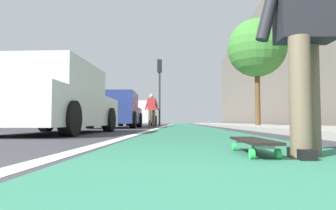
{
  "coord_description": "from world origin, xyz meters",
  "views": [
    {
      "loc": [
        -0.8,
        0.35,
        0.24
      ],
      "look_at": [
        9.63,
        0.74,
        0.82
      ],
      "focal_mm": 33.14,
      "sensor_mm": 36.0,
      "label": 1
    }
  ],
  "objects_px": {
    "parked_car_near": "(55,101)",
    "parked_car_far": "(139,114)",
    "pedestrian_distant": "(152,108)",
    "skateboard": "(253,142)",
    "traffic_light": "(160,80)",
    "skater_person": "(305,25)",
    "street_tree_mid": "(257,48)",
    "parked_car_mid": "(117,111)"
  },
  "relations": [
    {
      "from": "parked_car_near",
      "to": "pedestrian_distant",
      "type": "relative_size",
      "value": 2.57
    },
    {
      "from": "street_tree_mid",
      "to": "parked_car_near",
      "type": "bearing_deg",
      "value": 137.07
    },
    {
      "from": "street_tree_mid",
      "to": "skater_person",
      "type": "bearing_deg",
      "value": 167.75
    },
    {
      "from": "traffic_light",
      "to": "parked_car_mid",
      "type": "bearing_deg",
      "value": 167.51
    },
    {
      "from": "parked_car_far",
      "to": "traffic_light",
      "type": "xyz_separation_m",
      "value": [
        0.12,
        -1.28,
        2.16
      ]
    },
    {
      "from": "parked_car_mid",
      "to": "street_tree_mid",
      "type": "bearing_deg",
      "value": -93.14
    },
    {
      "from": "parked_car_far",
      "to": "street_tree_mid",
      "type": "xyz_separation_m",
      "value": [
        -6.48,
        -5.71,
        2.55
      ]
    },
    {
      "from": "parked_car_far",
      "to": "pedestrian_distant",
      "type": "height_order",
      "value": "pedestrian_distant"
    },
    {
      "from": "parked_car_far",
      "to": "pedestrian_distant",
      "type": "distance_m",
      "value": 3.37
    },
    {
      "from": "parked_car_far",
      "to": "traffic_light",
      "type": "bearing_deg",
      "value": -84.49
    },
    {
      "from": "skater_person",
      "to": "parked_car_mid",
      "type": "relative_size",
      "value": 0.37
    },
    {
      "from": "street_tree_mid",
      "to": "pedestrian_distant",
      "type": "bearing_deg",
      "value": 54.54
    },
    {
      "from": "parked_car_mid",
      "to": "traffic_light",
      "type": "bearing_deg",
      "value": -12.49
    },
    {
      "from": "skater_person",
      "to": "street_tree_mid",
      "type": "relative_size",
      "value": 0.37
    },
    {
      "from": "traffic_light",
      "to": "parked_car_far",
      "type": "bearing_deg",
      "value": 95.51
    },
    {
      "from": "traffic_light",
      "to": "pedestrian_distant",
      "type": "relative_size",
      "value": 2.45
    },
    {
      "from": "skateboard",
      "to": "traffic_light",
      "type": "xyz_separation_m",
      "value": [
        16.93,
        1.81,
        2.79
      ]
    },
    {
      "from": "parked_car_near",
      "to": "parked_car_far",
      "type": "distance_m",
      "value": 12.73
    },
    {
      "from": "parked_car_mid",
      "to": "traffic_light",
      "type": "distance_m",
      "value": 6.79
    },
    {
      "from": "parked_car_far",
      "to": "street_tree_mid",
      "type": "distance_m",
      "value": 9.0
    },
    {
      "from": "skater_person",
      "to": "traffic_light",
      "type": "distance_m",
      "value": 17.32
    },
    {
      "from": "street_tree_mid",
      "to": "pedestrian_distant",
      "type": "relative_size",
      "value": 2.64
    },
    {
      "from": "parked_car_near",
      "to": "parked_car_far",
      "type": "relative_size",
      "value": 1.01
    },
    {
      "from": "skateboard",
      "to": "parked_car_mid",
      "type": "distance_m",
      "value": 11.14
    },
    {
      "from": "skateboard",
      "to": "parked_car_far",
      "type": "distance_m",
      "value": 17.1
    },
    {
      "from": "street_tree_mid",
      "to": "pedestrian_distant",
      "type": "distance_m",
      "value": 6.13
    },
    {
      "from": "skater_person",
      "to": "parked_car_far",
      "type": "distance_m",
      "value": 17.3
    },
    {
      "from": "skater_person",
      "to": "parked_car_near",
      "type": "xyz_separation_m",
      "value": [
        4.23,
        3.54,
        -0.24
      ]
    },
    {
      "from": "parked_car_near",
      "to": "traffic_light",
      "type": "relative_size",
      "value": 1.05
    },
    {
      "from": "skater_person",
      "to": "traffic_light",
      "type": "xyz_separation_m",
      "value": [
        17.08,
        2.16,
        1.95
      ]
    },
    {
      "from": "parked_car_near",
      "to": "pedestrian_distant",
      "type": "distance_m",
      "value": 9.62
    },
    {
      "from": "parked_car_mid",
      "to": "parked_car_far",
      "type": "relative_size",
      "value": 1.03
    },
    {
      "from": "pedestrian_distant",
      "to": "parked_car_near",
      "type": "bearing_deg",
      "value": 172.92
    },
    {
      "from": "skateboard",
      "to": "traffic_light",
      "type": "relative_size",
      "value": 0.2
    },
    {
      "from": "parked_car_far",
      "to": "pedestrian_distant",
      "type": "bearing_deg",
      "value": -161.22
    },
    {
      "from": "parked_car_near",
      "to": "parked_car_far",
      "type": "height_order",
      "value": "parked_car_far"
    },
    {
      "from": "parked_car_near",
      "to": "pedestrian_distant",
      "type": "bearing_deg",
      "value": -7.08
    },
    {
      "from": "skater_person",
      "to": "parked_car_mid",
      "type": "distance_m",
      "value": 11.37
    },
    {
      "from": "parked_car_far",
      "to": "parked_car_near",
      "type": "bearing_deg",
      "value": 179.53
    },
    {
      "from": "street_tree_mid",
      "to": "skateboard",
      "type": "bearing_deg",
      "value": 165.76
    },
    {
      "from": "skateboard",
      "to": "skater_person",
      "type": "bearing_deg",
      "value": -113.35
    },
    {
      "from": "skateboard",
      "to": "parked_car_mid",
      "type": "xyz_separation_m",
      "value": [
        10.65,
        3.2,
        0.63
      ]
    }
  ]
}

